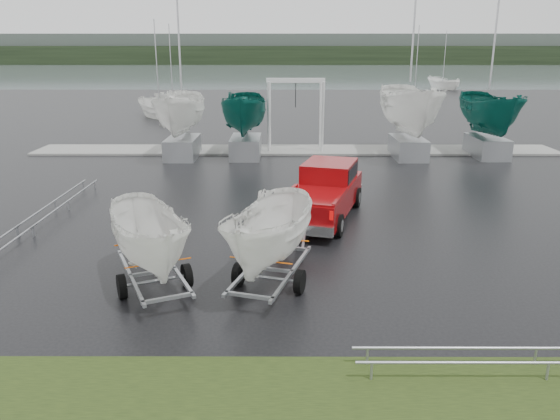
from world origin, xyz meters
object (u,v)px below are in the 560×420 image
object	(u,v)px
trailer_parked	(147,187)
pickup_truck	(325,190)
trailer_hitched	(271,182)
boat_hoist	(296,104)

from	to	relation	value
trailer_parked	pickup_truck	bearing A→B (deg)	28.04
pickup_truck	trailer_parked	world-z (taller)	trailer_parked
trailer_hitched	trailer_parked	world-z (taller)	trailer_hitched
pickup_truck	trailer_parked	size ratio (longest dim) A/B	1.20
trailer_hitched	pickup_truck	bearing A→B (deg)	90.00
pickup_truck	trailer_hitched	distance (m)	6.49
trailer_parked	boat_hoist	world-z (taller)	trailer_parked
trailer_parked	trailer_hitched	bearing A→B (deg)	-20.61
trailer_hitched	boat_hoist	size ratio (longest dim) A/B	1.22
pickup_truck	trailer_hitched	world-z (taller)	trailer_hitched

